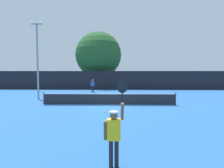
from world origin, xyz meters
The scene contains 9 objects.
ground_plane centered at (0.00, 0.00, 0.00)m, with size 120.00×120.00×0.00m, color #235693.
tennis_net centered at (0.00, 0.00, 0.51)m, with size 11.02×0.08×1.07m.
perimeter_fence centered at (0.00, 14.07, 1.47)m, with size 37.00×0.12×2.94m, color black.
player_serving centered at (0.54, -10.01, 1.07)m, with size 0.68×0.39×2.45m.
player_receiving centered at (-2.66, 9.85, 1.05)m, with size 0.57×0.25×1.71m.
tennis_ball centered at (-0.22, -2.96, 0.03)m, with size 0.07×0.07×0.07m, color #CCE033.
light_pole centered at (-7.30, 3.19, 4.44)m, with size 1.18×0.28×7.76m.
large_tree centered at (-2.70, 18.70, 5.92)m, with size 8.36×8.36×10.11m.
parked_car_near centered at (6.76, 22.39, 0.78)m, with size 2.12×4.29×1.69m.
Camera 1 is at (0.59, -15.08, 2.69)m, focal length 29.41 mm.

